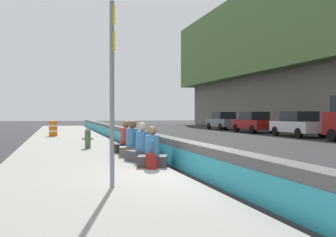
# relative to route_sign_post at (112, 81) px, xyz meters

# --- Properties ---
(ground_plane) EXTENTS (160.00, 160.00, 0.00)m
(ground_plane) POSITION_rel_route_sign_post_xyz_m (1.20, -2.27, -2.21)
(ground_plane) COLOR #2B2B2D
(ground_plane) RESTS_ON ground
(sidewalk_strip) EXTENTS (80.00, 4.40, 0.14)m
(sidewalk_strip) POSITION_rel_route_sign_post_xyz_m (1.20, 0.38, -2.14)
(sidewalk_strip) COLOR gray
(sidewalk_strip) RESTS_ON ground_plane
(jersey_barrier) EXTENTS (76.00, 0.45, 0.85)m
(jersey_barrier) POSITION_rel_route_sign_post_xyz_m (1.20, -2.27, -1.79)
(jersey_barrier) COLOR #545456
(jersey_barrier) RESTS_ON ground_plane
(route_sign_post) EXTENTS (0.44, 0.09, 3.60)m
(route_sign_post) POSITION_rel_route_sign_post_xyz_m (0.00, 0.00, 0.00)
(route_sign_post) COLOR gray
(route_sign_post) RESTS_ON sidewalk_strip
(fire_hydrant) EXTENTS (0.26, 0.46, 0.88)m
(fire_hydrant) POSITION_rel_route_sign_post_xyz_m (9.21, -0.19, -1.62)
(fire_hydrant) COLOR #47663D
(fire_hydrant) RESTS_ON sidewalk_strip
(seated_person_foreground) EXTENTS (0.86, 0.94, 1.10)m
(seated_person_foreground) POSITION_rel_route_sign_post_xyz_m (2.86, -1.45, -1.73)
(seated_person_foreground) COLOR #424247
(seated_person_foreground) RESTS_ON sidewalk_strip
(seated_person_middle) EXTENTS (0.95, 1.02, 1.16)m
(seated_person_middle) POSITION_rel_route_sign_post_xyz_m (4.27, -1.47, -1.71)
(seated_person_middle) COLOR #424247
(seated_person_middle) RESTS_ON sidewalk_strip
(seated_person_rear) EXTENTS (0.86, 0.97, 1.20)m
(seated_person_rear) POSITION_rel_route_sign_post_xyz_m (5.65, -1.41, -1.70)
(seated_person_rear) COLOR #706651
(seated_person_rear) RESTS_ON sidewalk_strip
(seated_person_far) EXTENTS (0.77, 0.89, 1.17)m
(seated_person_far) POSITION_rel_route_sign_post_xyz_m (7.05, -1.42, -1.70)
(seated_person_far) COLOR black
(seated_person_far) RESTS_ON sidewalk_strip
(backpack) EXTENTS (0.32, 0.28, 0.40)m
(backpack) POSITION_rel_route_sign_post_xyz_m (2.41, -1.32, -1.88)
(backpack) COLOR maroon
(backpack) RESTS_ON sidewalk_strip
(construction_barrel) EXTENTS (0.54, 0.54, 0.95)m
(construction_barrel) POSITION_rel_route_sign_post_xyz_m (18.90, 1.26, -1.59)
(construction_barrel) COLOR orange
(construction_barrel) RESTS_ON sidewalk_strip
(parked_car_fourth) EXTENTS (4.51, 1.98, 1.71)m
(parked_car_fourth) POSITION_rel_route_sign_post_xyz_m (16.24, -14.53, -1.35)
(parked_car_fourth) COLOR silver
(parked_car_fourth) RESTS_ON ground_plane
(parked_car_midline) EXTENTS (4.54, 2.03, 1.71)m
(parked_car_midline) POSITION_rel_route_sign_post_xyz_m (22.55, -14.45, -1.35)
(parked_car_midline) COLOR maroon
(parked_car_midline) RESTS_ON ground_plane
(parked_car_far) EXTENTS (4.54, 2.02, 1.71)m
(parked_car_far) POSITION_rel_route_sign_post_xyz_m (29.00, -14.49, -1.35)
(parked_car_far) COLOR slate
(parked_car_far) RESTS_ON ground_plane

